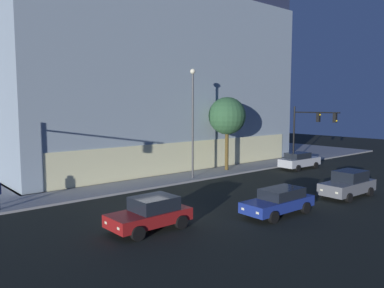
{
  "coord_description": "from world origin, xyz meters",
  "views": [
    {
      "loc": [
        -11.97,
        -17.37,
        6.26
      ],
      "look_at": [
        4.62,
        2.12,
        3.65
      ],
      "focal_mm": 35.95,
      "sensor_mm": 36.0,
      "label": 1
    }
  ],
  "objects_px": {
    "car_red": "(151,213)",
    "modern_building": "(129,75)",
    "car_blue": "(279,201)",
    "traffic_light_far_corner": "(311,124)",
    "car_grey": "(348,184)",
    "street_lamp_sidewalk": "(193,111)",
    "sidewalk_tree": "(227,116)",
    "car_silver": "(299,160)"
  },
  "relations": [
    {
      "from": "street_lamp_sidewalk",
      "to": "car_red",
      "type": "height_order",
      "value": "street_lamp_sidewalk"
    },
    {
      "from": "car_grey",
      "to": "sidewalk_tree",
      "type": "bearing_deg",
      "value": 85.9
    },
    {
      "from": "modern_building",
      "to": "car_silver",
      "type": "height_order",
      "value": "modern_building"
    },
    {
      "from": "traffic_light_far_corner",
      "to": "car_silver",
      "type": "xyz_separation_m",
      "value": [
        -2.56,
        -0.46,
        -3.47
      ]
    },
    {
      "from": "modern_building",
      "to": "street_lamp_sidewalk",
      "type": "xyz_separation_m",
      "value": [
        -2.29,
        -13.73,
        -3.88
      ]
    },
    {
      "from": "car_red",
      "to": "modern_building",
      "type": "bearing_deg",
      "value": 60.96
    },
    {
      "from": "car_blue",
      "to": "car_red",
      "type": "bearing_deg",
      "value": 160.31
    },
    {
      "from": "car_red",
      "to": "car_blue",
      "type": "relative_size",
      "value": 0.9
    },
    {
      "from": "car_grey",
      "to": "car_blue",
      "type": "bearing_deg",
      "value": 176.73
    },
    {
      "from": "sidewalk_tree",
      "to": "car_grey",
      "type": "xyz_separation_m",
      "value": [
        -0.9,
        -12.49,
        -4.35
      ]
    },
    {
      "from": "car_silver",
      "to": "car_grey",
      "type": "bearing_deg",
      "value": -129.61
    },
    {
      "from": "traffic_light_far_corner",
      "to": "car_red",
      "type": "relative_size",
      "value": 1.41
    },
    {
      "from": "traffic_light_far_corner",
      "to": "modern_building",
      "type": "bearing_deg",
      "value": 126.62
    },
    {
      "from": "modern_building",
      "to": "car_blue",
      "type": "relative_size",
      "value": 6.52
    },
    {
      "from": "car_grey",
      "to": "car_silver",
      "type": "relative_size",
      "value": 0.96
    },
    {
      "from": "car_silver",
      "to": "car_blue",
      "type": "bearing_deg",
      "value": -149.76
    },
    {
      "from": "sidewalk_tree",
      "to": "street_lamp_sidewalk",
      "type": "bearing_deg",
      "value": -168.6
    },
    {
      "from": "sidewalk_tree",
      "to": "car_red",
      "type": "relative_size",
      "value": 1.62
    },
    {
      "from": "traffic_light_far_corner",
      "to": "car_silver",
      "type": "relative_size",
      "value": 1.26
    },
    {
      "from": "traffic_light_far_corner",
      "to": "car_blue",
      "type": "xyz_separation_m",
      "value": [
        -17.04,
        -8.9,
        -3.51
      ]
    },
    {
      "from": "street_lamp_sidewalk",
      "to": "sidewalk_tree",
      "type": "relative_size",
      "value": 1.32
    },
    {
      "from": "traffic_light_far_corner",
      "to": "car_grey",
      "type": "relative_size",
      "value": 1.31
    },
    {
      "from": "car_red",
      "to": "car_silver",
      "type": "height_order",
      "value": "car_red"
    },
    {
      "from": "traffic_light_far_corner",
      "to": "car_blue",
      "type": "height_order",
      "value": "traffic_light_far_corner"
    },
    {
      "from": "sidewalk_tree",
      "to": "car_blue",
      "type": "xyz_separation_m",
      "value": [
        -8.05,
        -12.08,
        -4.43
      ]
    },
    {
      "from": "sidewalk_tree",
      "to": "car_blue",
      "type": "bearing_deg",
      "value": -123.67
    },
    {
      "from": "street_lamp_sidewalk",
      "to": "car_grey",
      "type": "bearing_deg",
      "value": -69.83
    },
    {
      "from": "car_red",
      "to": "car_blue",
      "type": "xyz_separation_m",
      "value": [
        7.12,
        -2.55,
        -0.06
      ]
    },
    {
      "from": "car_blue",
      "to": "car_grey",
      "type": "distance_m",
      "value": 7.17
    },
    {
      "from": "street_lamp_sidewalk",
      "to": "car_silver",
      "type": "xyz_separation_m",
      "value": [
        11.53,
        -2.61,
        -4.91
      ]
    },
    {
      "from": "street_lamp_sidewalk",
      "to": "modern_building",
      "type": "bearing_deg",
      "value": 80.55
    },
    {
      "from": "traffic_light_far_corner",
      "to": "street_lamp_sidewalk",
      "type": "relative_size",
      "value": 0.66
    },
    {
      "from": "car_red",
      "to": "car_silver",
      "type": "bearing_deg",
      "value": 15.27
    },
    {
      "from": "street_lamp_sidewalk",
      "to": "car_silver",
      "type": "distance_m",
      "value": 12.81
    },
    {
      "from": "car_blue",
      "to": "car_grey",
      "type": "height_order",
      "value": "car_grey"
    },
    {
      "from": "traffic_light_far_corner",
      "to": "car_silver",
      "type": "height_order",
      "value": "traffic_light_far_corner"
    },
    {
      "from": "modern_building",
      "to": "car_grey",
      "type": "height_order",
      "value": "modern_building"
    },
    {
      "from": "street_lamp_sidewalk",
      "to": "traffic_light_far_corner",
      "type": "bearing_deg",
      "value": -8.69
    },
    {
      "from": "traffic_light_far_corner",
      "to": "car_grey",
      "type": "bearing_deg",
      "value": -136.72
    },
    {
      "from": "car_red",
      "to": "car_grey",
      "type": "relative_size",
      "value": 0.93
    },
    {
      "from": "traffic_light_far_corner",
      "to": "street_lamp_sidewalk",
      "type": "xyz_separation_m",
      "value": [
        -14.1,
        2.15,
        1.45
      ]
    },
    {
      "from": "traffic_light_far_corner",
      "to": "car_grey",
      "type": "xyz_separation_m",
      "value": [
        -9.88,
        -9.31,
        -3.43
      ]
    }
  ]
}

